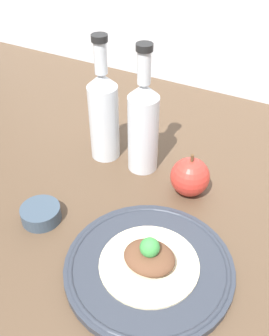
{
  "coord_description": "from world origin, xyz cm",
  "views": [
    {
      "loc": [
        23.34,
        -43.9,
        51.02
      ],
      "look_at": [
        -1.18,
        2.08,
        9.17
      ],
      "focal_mm": 42.0,
      "sensor_mm": 36.0,
      "label": 1
    }
  ],
  "objects_px": {
    "plate": "(149,267)",
    "cider_bottle_left": "(104,113)",
    "apple": "(190,177)",
    "cider_bottle_right": "(143,124)",
    "plated_food": "(149,259)",
    "dipping_bowl": "(41,214)"
  },
  "relations": [
    {
      "from": "apple",
      "to": "dipping_bowl",
      "type": "relative_size",
      "value": 1.26
    },
    {
      "from": "plate",
      "to": "cider_bottle_left",
      "type": "bearing_deg",
      "value": 133.63
    },
    {
      "from": "cider_bottle_left",
      "to": "cider_bottle_right",
      "type": "relative_size",
      "value": 1.0
    },
    {
      "from": "cider_bottle_right",
      "to": "apple",
      "type": "relative_size",
      "value": 2.96
    },
    {
      "from": "cider_bottle_right",
      "to": "plated_food",
      "type": "bearing_deg",
      "value": -60.68
    },
    {
      "from": "cider_bottle_left",
      "to": "cider_bottle_right",
      "type": "distance_m",
      "value": 0.09
    },
    {
      "from": "plated_food",
      "to": "cider_bottle_left",
      "type": "height_order",
      "value": "cider_bottle_left"
    },
    {
      "from": "apple",
      "to": "cider_bottle_left",
      "type": "bearing_deg",
      "value": 172.01
    },
    {
      "from": "plate",
      "to": "apple",
      "type": "relative_size",
      "value": 2.99
    },
    {
      "from": "cider_bottle_left",
      "to": "apple",
      "type": "height_order",
      "value": "cider_bottle_left"
    },
    {
      "from": "cider_bottle_left",
      "to": "apple",
      "type": "bearing_deg",
      "value": -7.99
    },
    {
      "from": "cider_bottle_left",
      "to": "plated_food",
      "type": "bearing_deg",
      "value": -46.37
    },
    {
      "from": "cider_bottle_right",
      "to": "plate",
      "type": "bearing_deg",
      "value": -60.68
    },
    {
      "from": "cider_bottle_left",
      "to": "apple",
      "type": "distance_m",
      "value": 0.22
    },
    {
      "from": "plate",
      "to": "apple",
      "type": "distance_m",
      "value": 0.2
    },
    {
      "from": "plated_food",
      "to": "cider_bottle_right",
      "type": "relative_size",
      "value": 0.59
    },
    {
      "from": "plate",
      "to": "apple",
      "type": "bearing_deg",
      "value": 94.05
    },
    {
      "from": "plate",
      "to": "plated_food",
      "type": "relative_size",
      "value": 1.7
    },
    {
      "from": "plated_food",
      "to": "dipping_bowl",
      "type": "xyz_separation_m",
      "value": [
        -0.22,
        0.01,
        -0.01
      ]
    },
    {
      "from": "plate",
      "to": "cider_bottle_right",
      "type": "xyz_separation_m",
      "value": [
        -0.13,
        0.23,
        0.09
      ]
    },
    {
      "from": "cider_bottle_left",
      "to": "plate",
      "type": "bearing_deg",
      "value": -46.37
    },
    {
      "from": "plate",
      "to": "cider_bottle_left",
      "type": "distance_m",
      "value": 0.33
    }
  ]
}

